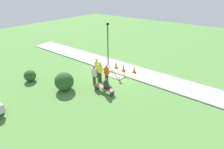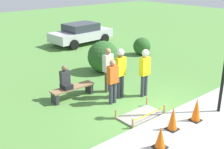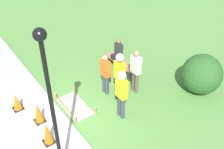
# 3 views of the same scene
# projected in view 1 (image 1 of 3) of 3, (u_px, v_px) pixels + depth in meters

# --- Properties ---
(ground_plane) EXTENTS (60.00, 60.00, 0.00)m
(ground_plane) POSITION_uv_depth(u_px,v_px,m) (114.00, 73.00, 17.03)
(ground_plane) COLOR #51843D
(sidewalk) EXTENTS (28.00, 2.67, 0.10)m
(sidewalk) POSITION_uv_depth(u_px,v_px,m) (122.00, 68.00, 17.96)
(sidewalk) COLOR #9E9E99
(sidewalk) RESTS_ON ground_plane
(wet_concrete_patch) EXTENTS (1.55, 0.84, 0.34)m
(wet_concrete_patch) POSITION_uv_depth(u_px,v_px,m) (116.00, 76.00, 16.35)
(wet_concrete_patch) COLOR gray
(wet_concrete_patch) RESTS_ON ground_plane
(traffic_cone_near_patch) EXTENTS (0.34, 0.34, 0.62)m
(traffic_cone_near_patch) POSITION_uv_depth(u_px,v_px,m) (134.00, 69.00, 16.83)
(traffic_cone_near_patch) COLOR black
(traffic_cone_near_patch) RESTS_ON sidewalk
(traffic_cone_far_patch) EXTENTS (0.34, 0.34, 0.75)m
(traffic_cone_far_patch) POSITION_uv_depth(u_px,v_px,m) (124.00, 67.00, 17.08)
(traffic_cone_far_patch) COLOR black
(traffic_cone_far_patch) RESTS_ON sidewalk
(traffic_cone_sidewalk_edge) EXTENTS (0.34, 0.34, 0.77)m
(traffic_cone_sidewalk_edge) POSITION_uv_depth(u_px,v_px,m) (116.00, 64.00, 17.72)
(traffic_cone_sidewalk_edge) COLOR black
(traffic_cone_sidewalk_edge) RESTS_ON sidewalk
(park_bench) EXTENTS (1.75, 0.44, 0.46)m
(park_bench) POSITION_uv_depth(u_px,v_px,m) (104.00, 89.00, 13.79)
(park_bench) COLOR #2D2D33
(park_bench) RESTS_ON ground_plane
(person_seated_on_bench) EXTENTS (0.36, 0.44, 0.89)m
(person_seated_on_bench) POSITION_uv_depth(u_px,v_px,m) (106.00, 85.00, 13.40)
(person_seated_on_bench) COLOR black
(person_seated_on_bench) RESTS_ON park_bench
(worker_supervisor) EXTENTS (0.40, 0.27, 1.88)m
(worker_supervisor) POSITION_uv_depth(u_px,v_px,m) (97.00, 66.00, 15.79)
(worker_supervisor) COLOR #383D47
(worker_supervisor) RESTS_ON ground_plane
(worker_assistant) EXTENTS (0.40, 0.28, 1.93)m
(worker_assistant) POSITION_uv_depth(u_px,v_px,m) (100.00, 70.00, 14.98)
(worker_assistant) COLOR #383D47
(worker_assistant) RESTS_ON ground_plane
(bystander_in_orange_shirt) EXTENTS (0.40, 0.22, 1.67)m
(bystander_in_orange_shirt) POSITION_uv_depth(u_px,v_px,m) (107.00, 73.00, 14.94)
(bystander_in_orange_shirt) COLOR #383D47
(bystander_in_orange_shirt) RESTS_ON ground_plane
(bystander_in_gray_shirt) EXTENTS (0.40, 0.24, 1.80)m
(bystander_in_gray_shirt) POSITION_uv_depth(u_px,v_px,m) (94.00, 74.00, 14.54)
(bystander_in_gray_shirt) COLOR brown
(bystander_in_gray_shirt) RESTS_ON ground_plane
(lamppost_near) EXTENTS (0.28, 0.28, 4.38)m
(lamppost_near) POSITION_uv_depth(u_px,v_px,m) (108.00, 39.00, 17.35)
(lamppost_near) COLOR black
(lamppost_near) RESTS_ON sidewalk
(shrub_rounded_near) EXTENTS (1.52, 1.52, 1.52)m
(shrub_rounded_near) POSITION_uv_depth(u_px,v_px,m) (64.00, 81.00, 13.98)
(shrub_rounded_near) COLOR #285623
(shrub_rounded_near) RESTS_ON ground_plane
(shrub_rounded_mid) EXTENTS (1.02, 1.02, 1.02)m
(shrub_rounded_mid) POSITION_uv_depth(u_px,v_px,m) (30.00, 76.00, 15.42)
(shrub_rounded_mid) COLOR #285623
(shrub_rounded_mid) RESTS_ON ground_plane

